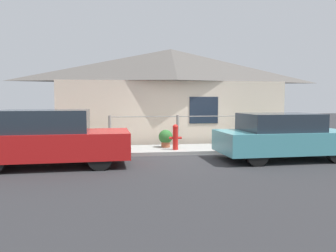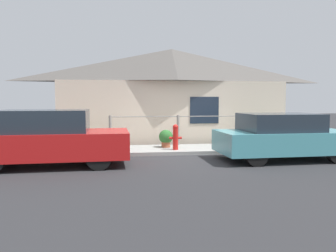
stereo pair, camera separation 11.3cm
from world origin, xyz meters
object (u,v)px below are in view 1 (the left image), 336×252
at_px(fire_hydrant, 175,136).
at_px(potted_plant_corner, 260,134).
at_px(car_right, 283,137).
at_px(potted_plant_by_fence, 84,137).
at_px(car_left, 50,138).
at_px(potted_plant_near_hydrant, 166,138).

height_order(fire_hydrant, potted_plant_corner, fire_hydrant).
distance_m(car_right, potted_plant_by_fence, 6.40).
relative_size(car_left, potted_plant_by_fence, 6.50).
relative_size(car_left, potted_plant_corner, 6.12).
bearing_deg(car_right, fire_hydrant, 149.19).
bearing_deg(fire_hydrant, potted_plant_near_hydrant, 112.11).
bearing_deg(car_left, potted_plant_near_hydrant, 30.88).
bearing_deg(car_right, potted_plant_near_hydrant, 143.17).
height_order(car_left, potted_plant_by_fence, car_left).
distance_m(fire_hydrant, potted_plant_near_hydrant, 0.64).
relative_size(potted_plant_near_hydrant, potted_plant_by_fence, 0.97).
height_order(fire_hydrant, potted_plant_by_fence, fire_hydrant).
xyz_separation_m(potted_plant_by_fence, potted_plant_corner, (6.28, -0.13, -0.00)).
xyz_separation_m(car_right, fire_hydrant, (-2.86, 1.59, -0.13)).
xyz_separation_m(fire_hydrant, potted_plant_by_fence, (-2.99, 1.02, -0.07)).
distance_m(car_right, fire_hydrant, 3.27).
bearing_deg(car_left, potted_plant_by_fence, 75.21).
relative_size(car_left, fire_hydrant, 4.89).
height_order(fire_hydrant, potted_plant_near_hydrant, fire_hydrant).
relative_size(fire_hydrant, potted_plant_corner, 1.25).
height_order(car_left, fire_hydrant, car_left).
bearing_deg(car_right, potted_plant_corner, 78.29).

